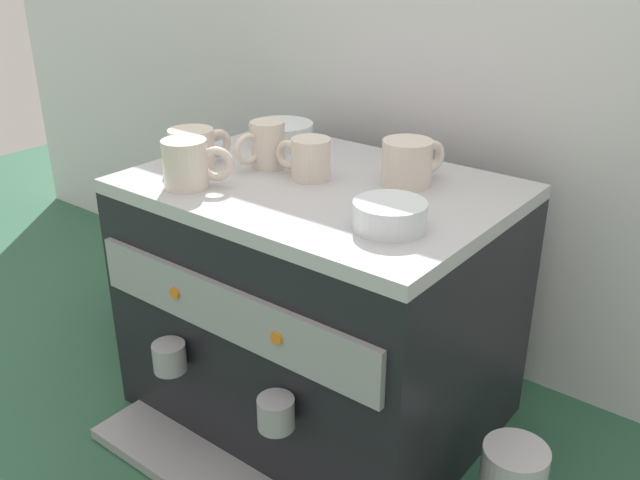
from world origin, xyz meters
TOP-DOWN VIEW (x-y plane):
  - ground_plane at (0.00, 0.00)m, footprint 4.00×4.00m
  - tiled_backsplash_wall at (0.00, 0.34)m, footprint 2.80×0.03m
  - espresso_machine at (0.00, -0.00)m, footprint 0.62×0.56m
  - ceramic_cup_0 at (-0.12, 0.00)m, footprint 0.06×0.10m
  - ceramic_cup_1 at (-0.23, -0.07)m, footprint 0.08×0.12m
  - ceramic_cup_2 at (-0.15, -0.15)m, footprint 0.10×0.09m
  - ceramic_cup_3 at (-0.03, 0.00)m, footprint 0.10×0.07m
  - ceramic_cup_4 at (0.12, 0.08)m, footprint 0.08×0.12m
  - ceramic_bowl_0 at (0.20, -0.09)m, footprint 0.11×0.11m
  - ceramic_bowl_1 at (-0.19, 0.12)m, footprint 0.12×0.12m
  - coffee_grinder at (-0.51, 0.03)m, footprint 0.18×0.18m

SIDE VIEW (x-z plane):
  - ground_plane at x=0.00m, z-range 0.00..0.00m
  - coffee_grinder at x=-0.51m, z-range 0.00..0.37m
  - espresso_machine at x=0.00m, z-range 0.00..0.46m
  - ceramic_bowl_0 at x=0.20m, z-range 0.46..0.50m
  - ceramic_bowl_1 at x=-0.19m, z-range 0.46..0.50m
  - ceramic_cup_1 at x=-0.23m, z-range 0.46..0.53m
  - ceramic_cup_3 at x=-0.03m, z-range 0.46..0.53m
  - ceramic_cup_4 at x=0.12m, z-range 0.46..0.53m
  - ceramic_cup_2 at x=-0.15m, z-range 0.46..0.54m
  - ceramic_cup_0 at x=-0.12m, z-range 0.46..0.54m
  - tiled_backsplash_wall at x=0.00m, z-range 0.00..1.07m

